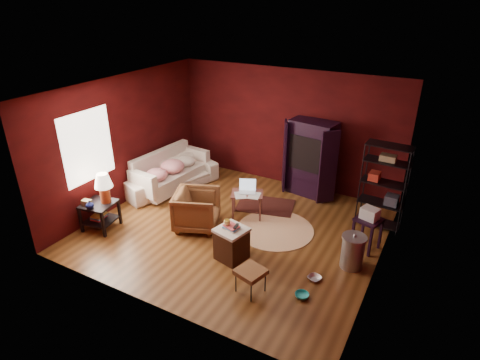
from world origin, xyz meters
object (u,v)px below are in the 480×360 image
object	(u,v)px
side_table	(101,196)
tv_armoire	(311,157)
hamper	(232,243)
laptop_desk	(247,196)
wire_shelving	(385,183)
sofa	(169,171)
armchair	(197,208)

from	to	relation	value
side_table	tv_armoire	xyz separation A→B (m)	(3.07, 3.40, 0.22)
hamper	side_table	bearing A→B (deg)	-173.52
side_table	laptop_desk	bearing A→B (deg)	37.06
wire_shelving	side_table	bearing A→B (deg)	-147.79
sofa	laptop_desk	xyz separation A→B (m)	(2.27, -0.32, 0.05)
armchair	side_table	xyz separation A→B (m)	(-1.62, -0.91, 0.27)
tv_armoire	hamper	bearing A→B (deg)	-86.56
sofa	wire_shelving	bearing A→B (deg)	-62.94
laptop_desk	armchair	bearing A→B (deg)	-153.31
hamper	laptop_desk	distance (m)	1.51
side_table	wire_shelving	distance (m)	5.53
sofa	laptop_desk	size ratio (longest dim) A/B	2.88
laptop_desk	tv_armoire	distance (m)	1.87
side_table	tv_armoire	size ratio (longest dim) A/B	0.66
hamper	tv_armoire	world-z (taller)	tv_armoire
side_table	laptop_desk	world-z (taller)	side_table
armchair	wire_shelving	bearing A→B (deg)	-83.06
sofa	tv_armoire	world-z (taller)	tv_armoire
sofa	wire_shelving	distance (m)	4.86
tv_armoire	sofa	bearing A→B (deg)	-147.09
side_table	wire_shelving	world-z (taller)	wire_shelving
side_table	hamper	bearing A→B (deg)	6.48
hamper	laptop_desk	bearing A→B (deg)	107.42
sofa	tv_armoire	bearing A→B (deg)	-46.56
sofa	tv_armoire	size ratio (longest dim) A/B	1.31
hamper	wire_shelving	world-z (taller)	wire_shelving
tv_armoire	wire_shelving	xyz separation A→B (m)	(1.76, -0.72, 0.05)
hamper	wire_shelving	size ratio (longest dim) A/B	0.40
armchair	hamper	world-z (taller)	armchair
tv_armoire	wire_shelving	world-z (taller)	tv_armoire
armchair	tv_armoire	bearing A→B (deg)	-52.23
tv_armoire	wire_shelving	distance (m)	1.90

